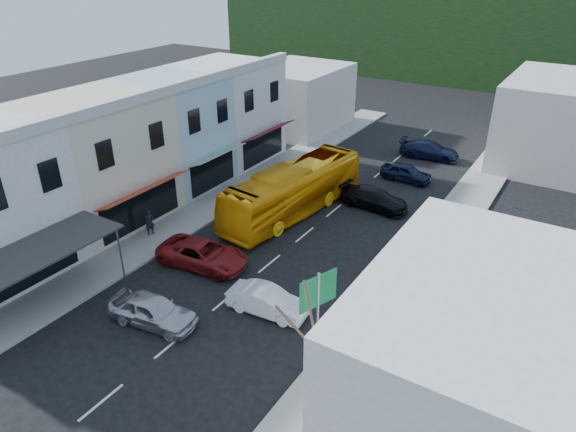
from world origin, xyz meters
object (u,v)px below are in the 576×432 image
at_px(bus, 293,192).
at_px(car_silver, 153,311).
at_px(pedestrian_left, 150,222).
at_px(traffic_signal, 497,118).
at_px(car_white, 267,301).
at_px(car_red, 203,255).
at_px(direction_sign, 317,316).
at_px(street_tree, 319,354).

relative_size(bus, car_silver, 2.64).
distance_m(pedestrian_left, traffic_signal, 32.10).
distance_m(car_white, car_red, 5.73).
xyz_separation_m(bus, car_silver, (0.49, -13.60, -0.85)).
relative_size(pedestrian_left, traffic_signal, 0.33).
distance_m(bus, pedestrian_left, 9.56).
xyz_separation_m(bus, car_white, (4.63, -10.02, -0.85)).
distance_m(car_white, traffic_signal, 31.48).
distance_m(car_silver, car_white, 5.47).
xyz_separation_m(bus, direction_sign, (8.18, -11.41, 0.62)).
bearing_deg(car_red, car_white, -113.76).
bearing_deg(bus, car_red, -88.99).
height_order(car_silver, street_tree, street_tree).
bearing_deg(street_tree, direction_sign, 119.37).
bearing_deg(car_white, direction_sign, -116.90).
bearing_deg(traffic_signal, bus, 86.17).
relative_size(pedestrian_left, direction_sign, 0.39).
relative_size(bus, street_tree, 1.66).
relative_size(car_silver, traffic_signal, 0.84).
distance_m(car_white, street_tree, 7.66).
height_order(pedestrian_left, traffic_signal, traffic_signal).
height_order(car_silver, traffic_signal, traffic_signal).
height_order(car_silver, car_red, same).
relative_size(street_tree, traffic_signal, 1.34).
bearing_deg(direction_sign, pedestrian_left, -174.27).
distance_m(bus, car_silver, 13.63).
bearing_deg(bus, traffic_signal, 75.17).
bearing_deg(car_white, pedestrian_left, 71.10).
height_order(direction_sign, traffic_signal, traffic_signal).
height_order(car_red, pedestrian_left, pedestrian_left).
relative_size(car_red, street_tree, 0.66).
height_order(pedestrian_left, street_tree, street_tree).
bearing_deg(street_tree, traffic_signal, 92.54).
distance_m(bus, car_red, 8.49).
bearing_deg(car_red, car_silver, -172.65).
distance_m(bus, car_white, 11.07).
bearing_deg(car_white, traffic_signal, -12.51).
relative_size(car_silver, direction_sign, 1.01).
xyz_separation_m(car_white, traffic_signal, (3.80, 31.19, 1.91)).
bearing_deg(car_red, traffic_signal, -24.76).
bearing_deg(bus, direction_sign, -47.48).
bearing_deg(traffic_signal, car_red, 90.44).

